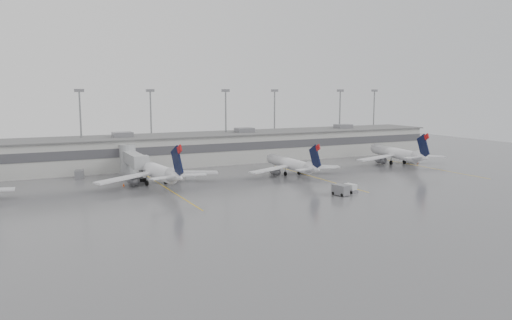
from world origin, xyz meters
name	(u,v)px	position (x,y,z in m)	size (l,w,h in m)	color
ground	(304,205)	(0.00, 0.00, 0.00)	(260.00, 260.00, 0.00)	#555557
terminal	(196,148)	(-0.01, 57.98, 4.17)	(152.00, 17.00, 9.45)	#B4B4AE
light_masts	(189,119)	(0.00, 63.75, 12.03)	(142.40, 8.00, 20.60)	gray
jet_bridge_right	(131,159)	(-20.50, 45.72, 3.87)	(4.00, 17.20, 7.00)	#949699
stand_markings	(247,183)	(0.00, 24.00, 0.01)	(105.25, 40.00, 0.01)	#E7B00D
jet_mid_left	(155,170)	(-18.43, 31.66, 3.11)	(27.45, 30.88, 9.99)	white
jet_mid_right	(291,164)	(14.19, 29.18, 2.70)	(23.98, 26.89, 8.70)	white
jet_far_right	(397,153)	(49.69, 32.22, 3.01)	(26.23, 29.66, 9.67)	white
baggage_tug	(350,189)	(14.11, 5.62, 0.68)	(2.27, 3.02, 1.75)	silver
baggage_cart	(341,190)	(10.91, 4.42, 1.07)	(2.48, 3.51, 2.05)	slate
gse_uld_b	(190,175)	(-9.23, 35.31, 0.81)	(2.28, 1.52, 1.62)	silver
gse_uld_c	(298,165)	(21.30, 37.91, 0.83)	(2.35, 1.57, 1.66)	silver
gse_loader	(79,174)	(-32.37, 46.64, 0.94)	(1.89, 3.02, 1.89)	slate
cone_b	(124,185)	(-25.11, 32.23, 0.34)	(0.43, 0.43, 0.68)	#EA4804
cone_c	(256,172)	(7.83, 35.44, 0.34)	(0.43, 0.43, 0.69)	#EA4804
cone_d	(418,162)	(55.83, 30.53, 0.38)	(0.48, 0.48, 0.77)	#EA4804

